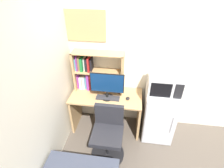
{
  "coord_description": "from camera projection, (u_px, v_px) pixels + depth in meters",
  "views": [
    {
      "loc": [
        -0.55,
        -2.53,
        2.49
      ],
      "look_at": [
        -0.87,
        -0.31,
        0.98
      ],
      "focal_mm": 27.97,
      "sensor_mm": 36.0,
      "label": 1
    }
  ],
  "objects": [
    {
      "name": "wall_back",
      "position": [
        197.0,
        61.0,
        2.65
      ],
      "size": [
        6.4,
        0.04,
        2.6
      ],
      "primitive_type": "cube",
      "color": "silver",
      "rests_on": "ground_plane"
    },
    {
      "name": "wall_left",
      "position": [
        8.0,
        127.0,
        1.55
      ],
      "size": [
        0.04,
        4.4,
        2.6
      ],
      "primitive_type": "cube",
      "color": "silver",
      "rests_on": "ground_plane"
    },
    {
      "name": "desk",
      "position": [
        106.0,
        105.0,
        3.0
      ],
      "size": [
        1.17,
        0.57,
        0.73
      ],
      "color": "tan",
      "rests_on": "ground_plane"
    },
    {
      "name": "hutch_bookshelf",
      "position": [
        91.0,
        71.0,
        2.86
      ],
      "size": [
        0.81,
        0.24,
        0.68
      ],
      "color": "tan",
      "rests_on": "desk"
    },
    {
      "name": "monitor",
      "position": [
        107.0,
        85.0,
        2.68
      ],
      "size": [
        0.53,
        0.2,
        0.45
      ],
      "color": "black",
      "rests_on": "desk"
    },
    {
      "name": "keyboard",
      "position": [
        108.0,
        98.0,
        2.8
      ],
      "size": [
        0.38,
        0.12,
        0.02
      ],
      "primitive_type": "cube",
      "color": "#333338",
      "rests_on": "desk"
    },
    {
      "name": "computer_mouse",
      "position": [
        128.0,
        98.0,
        2.78
      ],
      "size": [
        0.06,
        0.08,
        0.03
      ],
      "primitive_type": "ellipsoid",
      "color": "black",
      "rests_on": "desk"
    },
    {
      "name": "mini_fridge",
      "position": [
        158.0,
        114.0,
        2.9
      ],
      "size": [
        0.49,
        0.54,
        0.9
      ],
      "color": "silver",
      "rests_on": "ground_plane"
    },
    {
      "name": "microwave",
      "position": [
        165.0,
        84.0,
        2.57
      ],
      "size": [
        0.48,
        0.35,
        0.3
      ],
      "color": "silver",
      "rests_on": "mini_fridge"
    },
    {
      "name": "desk_fan",
      "position": [
        165.0,
        65.0,
        2.4
      ],
      "size": [
        0.17,
        0.11,
        0.28
      ],
      "color": "silver",
      "rests_on": "microwave"
    },
    {
      "name": "desk_chair",
      "position": [
        108.0,
        136.0,
        2.62
      ],
      "size": [
        0.51,
        0.51,
        0.85
      ],
      "color": "black",
      "rests_on": "ground_plane"
    },
    {
      "name": "wall_corkboard",
      "position": [
        85.0,
        26.0,
        2.56
      ],
      "size": [
        0.62,
        0.02,
        0.46
      ],
      "primitive_type": "cube",
      "color": "tan"
    }
  ]
}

